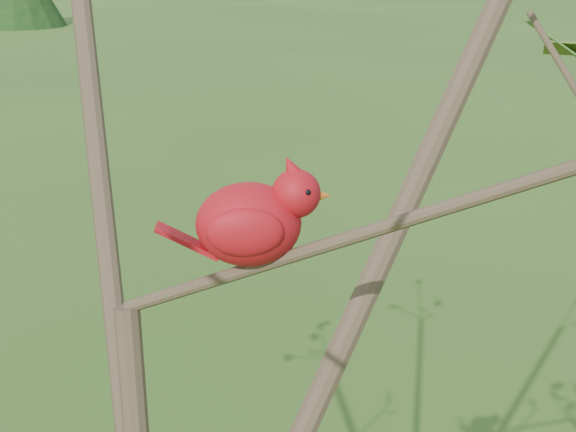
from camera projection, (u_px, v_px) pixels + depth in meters
The scene contains 2 objects.
crabapple_tree at pixel (143, 218), 1.02m from camera, with size 2.35×2.05×2.95m.
cardinal at pixel (254, 220), 1.11m from camera, with size 0.22×0.13×0.16m.
Camera 1 is at (0.36, -0.95, 2.43)m, focal length 55.00 mm.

